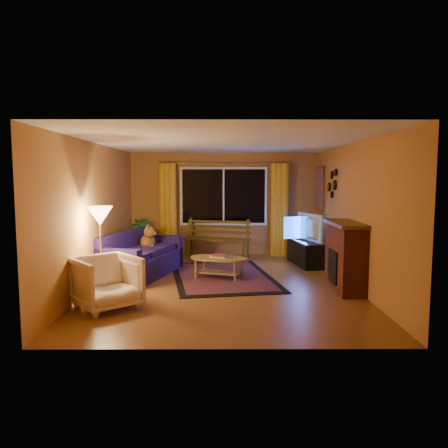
{
  "coord_description": "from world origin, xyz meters",
  "views": [
    {
      "loc": [
        -0.03,
        -7.66,
        1.89
      ],
      "look_at": [
        0.0,
        0.3,
        1.05
      ],
      "focal_mm": 35.0,
      "sensor_mm": 36.0,
      "label": 1
    }
  ],
  "objects_px": {
    "bench": "(217,249)",
    "armchair": "(107,280)",
    "coffee_table": "(219,268)",
    "tv_console": "(305,253)",
    "sofa": "(141,254)",
    "floor_lamp": "(101,252)"
  },
  "relations": [
    {
      "from": "coffee_table",
      "to": "sofa",
      "type": "bearing_deg",
      "value": 171.37
    },
    {
      "from": "sofa",
      "to": "bench",
      "type": "bearing_deg",
      "value": 67.72
    },
    {
      "from": "armchair",
      "to": "floor_lamp",
      "type": "height_order",
      "value": "floor_lamp"
    },
    {
      "from": "bench",
      "to": "tv_console",
      "type": "bearing_deg",
      "value": -3.13
    },
    {
      "from": "armchair",
      "to": "tv_console",
      "type": "height_order",
      "value": "armchair"
    },
    {
      "from": "coffee_table",
      "to": "tv_console",
      "type": "bearing_deg",
      "value": 34.88
    },
    {
      "from": "floor_lamp",
      "to": "coffee_table",
      "type": "xyz_separation_m",
      "value": [
        1.87,
        1.23,
        -0.52
      ]
    },
    {
      "from": "bench",
      "to": "armchair",
      "type": "relative_size",
      "value": 1.84
    },
    {
      "from": "sofa",
      "to": "armchair",
      "type": "bearing_deg",
      "value": -76.58
    },
    {
      "from": "sofa",
      "to": "armchair",
      "type": "height_order",
      "value": "same"
    },
    {
      "from": "armchair",
      "to": "tv_console",
      "type": "xyz_separation_m",
      "value": [
        3.49,
        3.2,
        -0.16
      ]
    },
    {
      "from": "bench",
      "to": "floor_lamp",
      "type": "relative_size",
      "value": 1.08
    },
    {
      "from": "bench",
      "to": "armchair",
      "type": "height_order",
      "value": "armchair"
    },
    {
      "from": "armchair",
      "to": "bench",
      "type": "bearing_deg",
      "value": 28.52
    },
    {
      "from": "floor_lamp",
      "to": "tv_console",
      "type": "distance_m",
      "value": 4.54
    },
    {
      "from": "floor_lamp",
      "to": "tv_console",
      "type": "height_order",
      "value": "floor_lamp"
    },
    {
      "from": "sofa",
      "to": "floor_lamp",
      "type": "xyz_separation_m",
      "value": [
        -0.37,
        -1.46,
        0.3
      ]
    },
    {
      "from": "tv_console",
      "to": "coffee_table",
      "type": "bearing_deg",
      "value": -153.63
    },
    {
      "from": "floor_lamp",
      "to": "tv_console",
      "type": "xyz_separation_m",
      "value": [
        3.74,
        2.54,
        -0.46
      ]
    },
    {
      "from": "armchair",
      "to": "sofa",
      "type": "bearing_deg",
      "value": 47.05
    },
    {
      "from": "bench",
      "to": "coffee_table",
      "type": "relative_size",
      "value": 1.39
    },
    {
      "from": "sofa",
      "to": "tv_console",
      "type": "bearing_deg",
      "value": 34.09
    }
  ]
}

